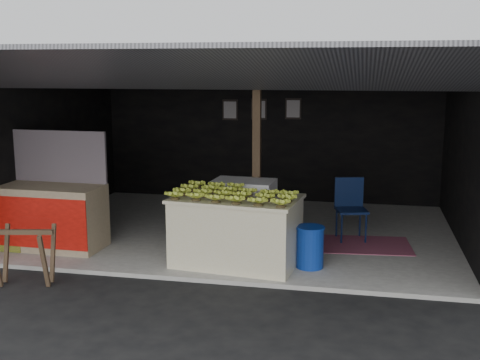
% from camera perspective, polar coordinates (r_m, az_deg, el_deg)
% --- Properties ---
extents(ground, '(80.00, 80.00, 0.00)m').
position_cam_1_polar(ground, '(7.94, -3.11, -9.77)').
color(ground, black).
rests_on(ground, ground).
extents(concrete_slab, '(7.00, 5.00, 0.06)m').
position_cam_1_polar(concrete_slab, '(10.25, 0.50, -4.86)').
color(concrete_slab, gray).
rests_on(concrete_slab, ground).
extents(shophouse, '(7.40, 7.29, 3.02)m').
position_cam_1_polar(shophouse, '(10.21, 0.88, 6.88)').
color(shophouse, black).
rests_on(shophouse, ground).
extents(banana_table, '(1.84, 1.25, 0.95)m').
position_cam_1_polar(banana_table, '(8.36, -0.36, -4.82)').
color(banana_table, beige).
rests_on(banana_table, concrete_slab).
extents(banana_pile, '(1.70, 1.14, 0.19)m').
position_cam_1_polar(banana_pile, '(8.22, -0.36, -0.99)').
color(banana_pile, gold).
rests_on(banana_pile, banana_table).
extents(white_crate, '(0.96, 0.68, 1.03)m').
position_cam_1_polar(white_crate, '(9.20, 0.34, -3.17)').
color(white_crate, white).
rests_on(white_crate, concrete_slab).
extents(neighbor_stall, '(1.73, 0.81, 1.76)m').
position_cam_1_polar(neighbor_stall, '(9.58, -17.81, -3.04)').
color(neighbor_stall, '#998466').
rests_on(neighbor_stall, concrete_slab).
extents(green_signboard, '(0.59, 0.14, 0.88)m').
position_cam_1_polar(green_signboard, '(9.62, -21.56, -3.74)').
color(green_signboard, black).
rests_on(green_signboard, concrete_slab).
extents(sawhorse, '(0.78, 0.77, 0.74)m').
position_cam_1_polar(sawhorse, '(8.19, -19.77, -6.31)').
color(sawhorse, '#4D3926').
rests_on(sawhorse, ground).
extents(water_barrel, '(0.37, 0.37, 0.55)m').
position_cam_1_polar(water_barrel, '(8.33, 6.65, -6.43)').
color(water_barrel, navy).
rests_on(water_barrel, concrete_slab).
extents(plastic_chair, '(0.56, 0.56, 0.98)m').
position_cam_1_polar(plastic_chair, '(9.74, 10.41, -2.17)').
color(plastic_chair, '#091535').
rests_on(plastic_chair, concrete_slab).
extents(magenta_rug, '(1.59, 1.13, 0.01)m').
position_cam_1_polar(magenta_rug, '(9.54, 11.42, -6.03)').
color(magenta_rug, maroon).
rests_on(magenta_rug, concrete_slab).
extents(picture_frames, '(1.62, 0.04, 0.46)m').
position_cam_1_polar(picture_frames, '(12.29, 1.96, 6.71)').
color(picture_frames, black).
rests_on(picture_frames, shophouse).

